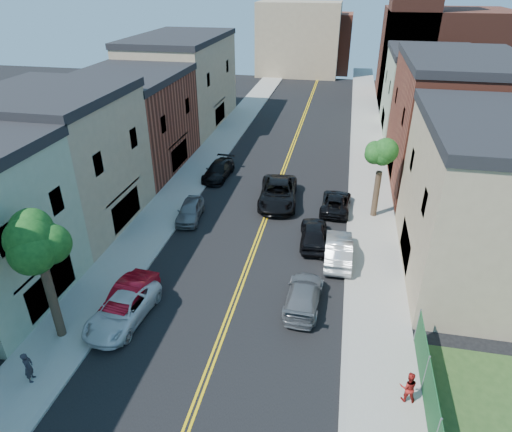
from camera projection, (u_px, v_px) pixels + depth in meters
The scene contains 26 objects.
sidewalk_left at pixel (210, 154), 44.84m from camera, with size 3.20×100.00×0.15m, color gray.
sidewalk_right at pixel (370, 166), 42.11m from camera, with size 3.20×100.00×0.15m, color gray.
curb_left at pixel (226, 156), 44.54m from camera, with size 0.30×100.00×0.15m, color gray.
curb_right at pixel (351, 165), 42.42m from camera, with size 0.30×100.00×0.15m, color gray.
bldg_left_tan_near at pixel (60, 164), 30.87m from camera, with size 9.00×10.00×9.00m, color #998466.
bldg_left_brick at pixel (131, 125), 40.57m from camera, with size 9.00×12.00×8.00m, color brown.
bldg_left_tan_far at pixel (182, 83), 52.25m from camera, with size 9.00×16.00×9.50m, color #998466.
bldg_right_tan at pixel (496, 207), 25.18m from camera, with size 9.00×12.00×9.00m, color #998466.
bldg_right_brick at pixel (453, 126), 36.98m from camera, with size 9.00×14.00×10.00m, color brown.
bldg_right_palegrn at pixel (428, 95), 49.38m from camera, with size 9.00×12.00×8.50m, color gray.
church at pixel (435, 48), 60.50m from camera, with size 16.20×14.20×22.60m.
backdrop_left at pixel (298, 39), 77.45m from camera, with size 14.00×8.00×12.00m, color #998466.
backdrop_center at pixel (323, 43), 80.67m from camera, with size 10.00×8.00×10.00m, color brown.
tree_left_mid at pixel (32, 223), 19.36m from camera, with size 5.20×5.20×9.29m.
tree_right_far at pixel (384, 144), 30.79m from camera, with size 4.40×4.40×8.03m.
red_sedan at pixel (128, 297), 24.08m from camera, with size 1.54×4.41×1.45m, color #A90B18.
white_pickup at pixel (123, 309), 23.24m from camera, with size 2.32×5.03×1.40m, color silver.
grey_car_left at pixel (190, 210), 32.95m from camera, with size 1.64×4.06×1.38m, color slate.
black_car_left at pixel (218, 170), 39.67m from camera, with size 1.95×4.79×1.39m, color black.
grey_car_right at pixel (304, 295), 24.30m from camera, with size 1.88×4.63×1.34m, color #585B60.
black_car_right at pixel (314, 233), 29.89m from camera, with size 1.81×4.49×1.53m, color black.
silver_car_right at pixel (338, 250), 28.13m from camera, with size 1.65×4.72×1.56m, color #A6A9AD.
dark_car_right_far at pixel (336, 202), 34.23m from camera, with size 2.14×4.64×1.29m, color black.
black_suv_lane at pixel (278, 193), 35.16m from camera, with size 2.87×6.23×1.73m, color black.
pedestrian_left at pixel (28, 367), 19.54m from camera, with size 0.57×0.37×1.56m, color #242229.
pedestrian_right at pixel (408, 387), 18.64m from camera, with size 0.74×0.58×1.52m, color maroon.
Camera 1 is at (5.03, -0.57, 16.15)m, focal length 31.20 mm.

